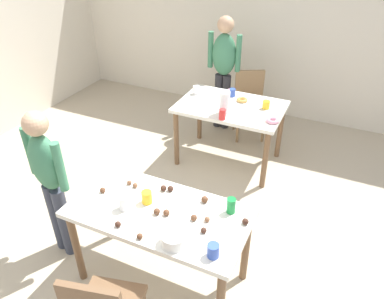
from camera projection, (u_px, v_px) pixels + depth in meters
ground_plane at (175, 257)px, 3.26m from camera, size 6.40×6.40×0.00m
wall_back at (279, 25)px, 4.99m from camera, size 6.40×0.10×2.60m
dining_table_near at (159, 221)px, 2.73m from camera, size 1.34×0.68×0.75m
dining_table_far at (230, 113)px, 4.20m from camera, size 1.19×0.80×0.75m
chair_far_table at (250, 100)px, 4.85m from camera, size 0.54×0.54×0.87m
person_girl_near at (49, 176)px, 2.91m from camera, size 0.45×0.26×1.39m
person_adult_far at (224, 64)px, 4.77m from camera, size 0.45×0.21×1.53m
mixing_bowl at (174, 239)px, 2.38m from camera, size 0.17×0.17×0.08m
soda_can at (231, 206)px, 2.63m from camera, size 0.07×0.07×0.12m
fork_near at (83, 202)px, 2.75m from camera, size 0.17×0.02×0.01m
cup_near_0 at (213, 251)px, 2.29m from camera, size 0.08×0.08×0.10m
cup_near_1 at (147, 197)px, 2.72m from camera, size 0.08×0.08×0.10m
cup_near_2 at (124, 202)px, 2.66m from camera, size 0.08×0.08×0.11m
cake_ball_0 at (163, 188)px, 2.85m from camera, size 0.05×0.05×0.05m
cake_ball_1 at (245, 222)px, 2.55m from camera, size 0.05×0.05×0.05m
cake_ball_2 at (135, 185)px, 2.89m from camera, size 0.04×0.04×0.04m
cake_ball_3 at (140, 236)px, 2.43m from camera, size 0.04×0.04×0.04m
cake_ball_4 at (103, 190)px, 2.84m from camera, size 0.04×0.04×0.04m
cake_ball_5 at (204, 230)px, 2.48m from camera, size 0.04×0.04×0.04m
cake_ball_6 at (157, 211)px, 2.63m from camera, size 0.05×0.05×0.05m
cake_ball_7 at (205, 199)px, 2.74m from camera, size 0.05×0.05×0.05m
cake_ball_8 at (166, 213)px, 2.62m from camera, size 0.05×0.05×0.05m
cake_ball_9 at (194, 218)px, 2.58m from camera, size 0.05×0.05×0.05m
cake_ball_10 at (118, 224)px, 2.53m from camera, size 0.04×0.04×0.04m
cake_ball_11 at (170, 189)px, 2.85m from camera, size 0.05×0.05×0.05m
cake_ball_12 at (129, 183)px, 2.92m from camera, size 0.04×0.04×0.04m
cake_ball_13 at (207, 219)px, 2.57m from camera, size 0.04×0.04×0.04m
pitcher_far at (224, 103)px, 3.90m from camera, size 0.11×0.11×0.25m
cup_far_0 at (266, 105)px, 4.05m from camera, size 0.08×0.08×0.09m
cup_far_1 at (196, 90)px, 4.38m from camera, size 0.09×0.09×0.09m
cup_far_2 at (232, 93)px, 4.32m from camera, size 0.07×0.07×0.09m
cup_far_3 at (222, 114)px, 3.83m from camera, size 0.07×0.07×0.12m
donut_far_0 at (231, 91)px, 4.44m from camera, size 0.10×0.10×0.03m
donut_far_1 at (273, 120)px, 3.80m from camera, size 0.14×0.14×0.04m
donut_far_2 at (225, 101)px, 4.21m from camera, size 0.10×0.10×0.03m
donut_far_3 at (242, 100)px, 4.22m from camera, size 0.13×0.13×0.04m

